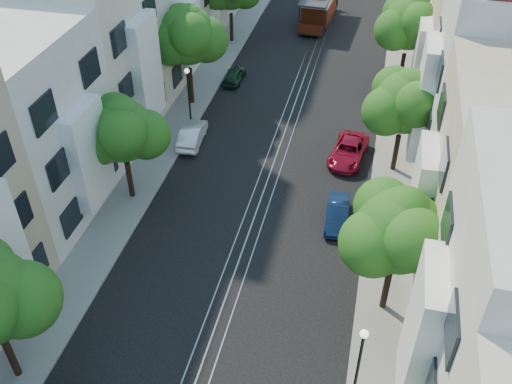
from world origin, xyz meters
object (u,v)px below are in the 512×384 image
Objects in this scene: parked_car_e_far at (348,151)px; parked_car_w_far at (234,75)px; cable_car at (319,4)px; parked_car_w_mid at (192,134)px; tree_e_c at (406,104)px; lamp_west at (188,89)px; tree_w_c at (188,37)px; parked_car_e_mid at (337,214)px; lamp_east at (360,356)px; tree_w_b at (122,132)px; tree_e_b at (399,232)px; tree_e_d at (410,24)px.

parked_car_e_far is 1.34× the size of parked_car_w_far.
parked_car_w_mid is at bearing -99.72° from cable_car.
tree_e_c is 13.82m from lamp_west.
tree_w_c is 16.24m from parked_car_e_mid.
parked_car_w_mid is at bearing -72.23° from tree_w_c.
parked_car_e_mid is 0.80× the size of parked_car_e_far.
parked_car_e_far is (-1.90, 16.58, -2.26)m from lamp_east.
lamp_east is (13.44, -9.98, -1.55)m from tree_w_b.
tree_e_b is 18.90m from lamp_west.
tree_e_b is at bearing -19.15° from tree_w_b.
tree_e_c is 0.83× the size of cable_car.
parked_car_w_mid is at bearing 76.05° from tree_w_b.
lamp_east is 10.93m from parked_car_e_mid.
tree_e_d is at bearing 82.18° from parked_car_e_far.
cable_car is (6.64, 27.92, -2.65)m from tree_w_b.
tree_e_b is at bearing 134.49° from parked_car_w_mid.
parked_car_e_mid is 11.52m from parked_car_w_mid.
tree_e_c reaches higher than parked_car_e_far.
tree_w_b reaches higher than lamp_west.
tree_e_c is 15.25m from tree_w_c.
tree_w_b is 16.81m from lamp_east.
parked_car_w_mid is at bearing 138.96° from tree_e_b.
parked_car_e_mid is (-2.83, 5.54, -4.18)m from tree_e_b.
lamp_east is at bearing -76.33° from cable_car.
tree_e_b reaches higher than parked_car_w_mid.
lamp_east is 1.23× the size of parked_car_e_mid.
tree_e_d is (0.00, 22.00, 0.13)m from tree_e_b.
tree_e_d is at bearing 77.74° from parked_car_e_mid.
tree_e_b is 15.25m from tree_w_b.
lamp_west reaches higher than parked_car_e_far.
tree_e_d reaches higher than parked_car_w_mid.
parked_car_w_mid is 8.84m from parked_car_w_far.
parked_car_e_mid is at bearing 100.06° from lamp_east.
tree_w_b is 15.64m from parked_car_w_far.
parked_car_e_far is at bearing 96.54° from lamp_east.
tree_w_b is at bearing -142.64° from parked_car_e_far.
tree_e_d reaches higher than tree_e_c.
parked_car_e_mid is at bearing -76.29° from cable_car.
tree_w_b is 28.82m from cable_car.
parked_car_w_mid is (1.54, 6.20, -3.79)m from tree_w_b.
parked_car_w_far is (1.18, 6.99, -2.31)m from lamp_west.
tree_w_b is 11.02m from tree_w_c.
parked_car_e_far is at bearing -7.55° from lamp_west.
parked_car_e_far is at bearing 103.85° from tree_e_b.
tree_w_b is at bearing -99.88° from cable_car.
parked_car_e_far is (11.54, -4.39, -4.48)m from tree_w_c.
tree_e_d reaches higher than parked_car_e_far.
tree_w_c reaches higher than lamp_west.
parked_car_w_far is (-12.38, -1.98, -4.33)m from tree_e_d.
tree_w_b is 13.83m from parked_car_e_far.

